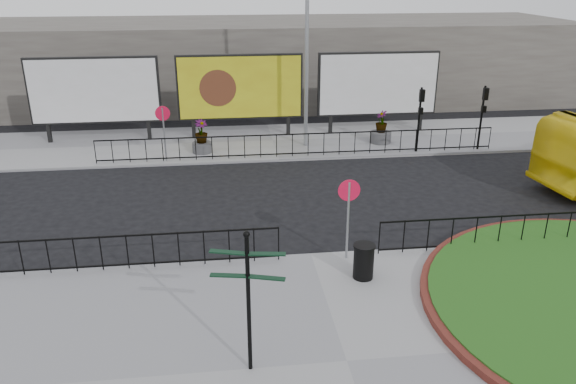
{
  "coord_description": "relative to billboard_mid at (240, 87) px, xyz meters",
  "views": [
    {
      "loc": [
        -2.48,
        -14.77,
        8.1
      ],
      "look_at": [
        -0.62,
        0.53,
        1.93
      ],
      "focal_mm": 35.0,
      "sensor_mm": 36.0,
      "label": 1
    }
  ],
  "objects": [
    {
      "name": "ground",
      "position": [
        1.5,
        -12.97,
        -2.6
      ],
      "size": [
        90.0,
        90.0,
        0.0
      ],
      "primitive_type": "plane",
      "color": "black",
      "rests_on": "ground"
    },
    {
      "name": "pavement_near",
      "position": [
        1.5,
        -17.97,
        -2.54
      ],
      "size": [
        30.0,
        10.0,
        0.12
      ],
      "primitive_type": "cube",
      "color": "gray",
      "rests_on": "ground"
    },
    {
      "name": "pavement_far",
      "position": [
        1.5,
        -0.97,
        -2.54
      ],
      "size": [
        44.0,
        6.0,
        0.12
      ],
      "primitive_type": "cube",
      "color": "gray",
      "rests_on": "ground"
    },
    {
      "name": "railing_near_left",
      "position": [
        -4.5,
        -13.27,
        -1.93
      ],
      "size": [
        10.0,
        0.1,
        1.1
      ],
      "primitive_type": null,
      "color": "black",
      "rests_on": "pavement_near"
    },
    {
      "name": "railing_near_right",
      "position": [
        8.0,
        -13.27,
        -1.93
      ],
      "size": [
        9.0,
        0.1,
        1.1
      ],
      "primitive_type": null,
      "color": "black",
      "rests_on": "pavement_near"
    },
    {
      "name": "railing_far",
      "position": [
        2.5,
        -3.67,
        -1.93
      ],
      "size": [
        18.0,
        0.1,
        1.1
      ],
      "primitive_type": null,
      "color": "black",
      "rests_on": "pavement_far"
    },
    {
      "name": "speed_sign_far",
      "position": [
        -3.5,
        -3.57,
        -0.68
      ],
      "size": [
        0.64,
        0.07,
        2.47
      ],
      "color": "gray",
      "rests_on": "pavement_far"
    },
    {
      "name": "speed_sign_near",
      "position": [
        2.5,
        -13.37,
        -0.68
      ],
      "size": [
        0.64,
        0.07,
        2.47
      ],
      "color": "gray",
      "rests_on": "pavement_near"
    },
    {
      "name": "billboard_left",
      "position": [
        -7.0,
        0.0,
        0.0
      ],
      "size": [
        6.2,
        0.31,
        4.1
      ],
      "color": "black",
      "rests_on": "pavement_far"
    },
    {
      "name": "billboard_mid",
      "position": [
        0.0,
        0.0,
        0.0
      ],
      "size": [
        6.2,
        0.31,
        4.1
      ],
      "color": "black",
      "rests_on": "pavement_far"
    },
    {
      "name": "billboard_right",
      "position": [
        7.0,
        0.0,
        0.0
      ],
      "size": [
        6.2,
        0.31,
        4.1
      ],
      "color": "black",
      "rests_on": "pavement_far"
    },
    {
      "name": "lamp_post",
      "position": [
        3.01,
        -1.97,
        2.23
      ],
      "size": [
        0.74,
        0.18,
        9.23
      ],
      "color": "gray",
      "rests_on": "pavement_far"
    },
    {
      "name": "signal_pole_a",
      "position": [
        8.0,
        -3.63,
        -0.5
      ],
      "size": [
        0.22,
        0.26,
        3.0
      ],
      "color": "black",
      "rests_on": "pavement_far"
    },
    {
      "name": "signal_pole_b",
      "position": [
        11.0,
        -3.63,
        -0.5
      ],
      "size": [
        0.22,
        0.26,
        3.0
      ],
      "color": "black",
      "rests_on": "pavement_far"
    },
    {
      "name": "building_backdrop",
      "position": [
        1.5,
        9.03,
        -0.1
      ],
      "size": [
        40.0,
        10.0,
        5.0
      ],
      "primitive_type": "cube",
      "color": "#6A655D",
      "rests_on": "ground"
    },
    {
      "name": "fingerpost_sign",
      "position": [
        -0.6,
        -17.95,
        -0.51
      ],
      "size": [
        1.52,
        0.56,
        3.26
      ],
      "rotation": [
        0.0,
        0.0,
        -0.29
      ],
      "color": "black",
      "rests_on": "pavement_near"
    },
    {
      "name": "litter_bin",
      "position": [
        2.71,
        -14.53,
        -1.97
      ],
      "size": [
        0.61,
        0.61,
        1.0
      ],
      "color": "black",
      "rests_on": "pavement_near"
    },
    {
      "name": "planter_a",
      "position": [
        -1.94,
        -2.53,
        -1.86
      ],
      "size": [
        0.9,
        0.9,
        1.53
      ],
      "color": "#4C4C4F",
      "rests_on": "pavement_far"
    },
    {
      "name": "planter_c",
      "position": [
        6.72,
        -1.97,
        -1.9
      ],
      "size": [
        1.02,
        1.02,
        1.58
      ],
      "color": "#4C4C4F",
      "rests_on": "pavement_far"
    }
  ]
}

